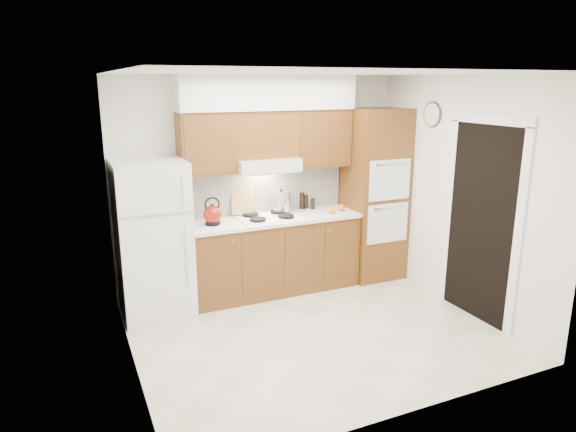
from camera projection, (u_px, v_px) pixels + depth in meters
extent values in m
plane|color=beige|center=(315.00, 332.00, 5.33)|extent=(3.60, 3.60, 0.00)
plane|color=white|center=(319.00, 72.00, 4.67)|extent=(3.60, 3.60, 0.00)
cube|color=white|center=(261.00, 184.00, 6.33)|extent=(3.60, 0.02, 2.60)
cube|color=white|center=(126.00, 232.00, 4.29)|extent=(0.02, 3.00, 2.60)
cube|color=white|center=(460.00, 195.00, 5.71)|extent=(0.02, 3.00, 2.60)
cube|color=white|center=(153.00, 240.00, 5.57)|extent=(0.75, 0.72, 1.72)
cube|color=brown|center=(273.00, 256.00, 6.29)|extent=(2.11, 0.60, 0.90)
cube|color=white|center=(273.00, 219.00, 6.16)|extent=(2.13, 0.62, 0.04)
cube|color=white|center=(264.00, 190.00, 6.34)|extent=(2.11, 0.03, 0.56)
cube|color=brown|center=(374.00, 195.00, 6.66)|extent=(0.70, 0.65, 2.20)
cube|color=brown|center=(207.00, 143.00, 5.76)|extent=(0.63, 0.33, 0.70)
cube|color=brown|center=(319.00, 138.00, 6.33)|extent=(0.73, 0.33, 0.70)
cube|color=silver|center=(266.00, 164.00, 6.05)|extent=(0.75, 0.45, 0.15)
cube|color=brown|center=(264.00, 134.00, 6.01)|extent=(0.75, 0.33, 0.55)
cube|color=silver|center=(268.00, 92.00, 5.90)|extent=(2.13, 0.36, 0.40)
cube|color=white|center=(268.00, 217.00, 6.15)|extent=(0.74, 0.50, 0.01)
cube|color=black|center=(481.00, 224.00, 5.46)|extent=(0.02, 0.90, 2.10)
cylinder|color=#3F3833|center=(432.00, 114.00, 5.98)|extent=(0.02, 0.30, 0.30)
sphere|color=maroon|center=(213.00, 215.00, 5.82)|extent=(0.22, 0.22, 0.21)
cube|color=tan|center=(243.00, 200.00, 6.19)|extent=(0.28, 0.16, 0.35)
cylinder|color=silver|center=(281.00, 201.00, 6.35)|extent=(0.29, 0.29, 0.23)
cylinder|color=black|center=(302.00, 201.00, 6.56)|extent=(0.06, 0.06, 0.21)
cylinder|color=black|center=(306.00, 201.00, 6.59)|extent=(0.06, 0.06, 0.18)
cylinder|color=black|center=(313.00, 204.00, 6.55)|extent=(0.05, 0.05, 0.14)
sphere|color=#FF5D0D|center=(332.00, 211.00, 6.32)|extent=(0.09, 0.09, 0.08)
sphere|color=orange|center=(341.00, 208.00, 6.46)|extent=(0.10, 0.10, 0.09)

